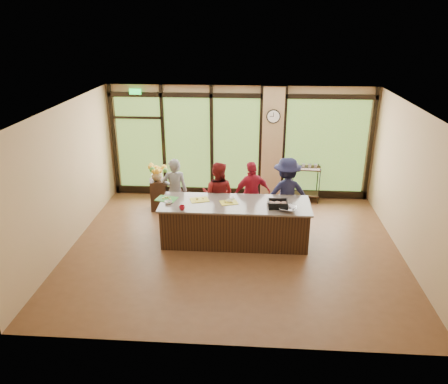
# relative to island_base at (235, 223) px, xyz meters

# --- Properties ---
(floor) EXTENTS (7.00, 7.00, 0.00)m
(floor) POSITION_rel_island_base_xyz_m (0.00, -0.30, -0.44)
(floor) COLOR brown
(floor) RESTS_ON ground
(ceiling) EXTENTS (7.00, 7.00, 0.00)m
(ceiling) POSITION_rel_island_base_xyz_m (0.00, -0.30, 2.56)
(ceiling) COLOR silver
(ceiling) RESTS_ON back_wall
(back_wall) EXTENTS (7.00, 0.00, 7.00)m
(back_wall) POSITION_rel_island_base_xyz_m (0.00, 2.70, 1.06)
(back_wall) COLOR tan
(back_wall) RESTS_ON floor
(left_wall) EXTENTS (0.00, 6.00, 6.00)m
(left_wall) POSITION_rel_island_base_xyz_m (-3.50, -0.30, 1.06)
(left_wall) COLOR tan
(left_wall) RESTS_ON floor
(right_wall) EXTENTS (0.00, 6.00, 6.00)m
(right_wall) POSITION_rel_island_base_xyz_m (3.50, -0.30, 1.06)
(right_wall) COLOR tan
(right_wall) RESTS_ON floor
(window_wall) EXTENTS (6.90, 0.12, 3.00)m
(window_wall) POSITION_rel_island_base_xyz_m (0.16, 2.65, 0.95)
(window_wall) COLOR tan
(window_wall) RESTS_ON floor
(island_base) EXTENTS (3.10, 1.00, 0.88)m
(island_base) POSITION_rel_island_base_xyz_m (0.00, 0.00, 0.00)
(island_base) COLOR #311D10
(island_base) RESTS_ON floor
(countertop) EXTENTS (3.20, 1.10, 0.04)m
(countertop) POSITION_rel_island_base_xyz_m (0.00, 0.00, 0.46)
(countertop) COLOR gray
(countertop) RESTS_ON island_base
(wall_clock) EXTENTS (0.36, 0.04, 0.36)m
(wall_clock) POSITION_rel_island_base_xyz_m (0.85, 2.57, 1.81)
(wall_clock) COLOR black
(wall_clock) RESTS_ON window_wall
(cook_left) EXTENTS (0.64, 0.48, 1.61)m
(cook_left) POSITION_rel_island_base_xyz_m (-1.45, 0.86, 0.36)
(cook_left) COLOR slate
(cook_left) RESTS_ON floor
(cook_midleft) EXTENTS (0.88, 0.75, 1.58)m
(cook_midleft) POSITION_rel_island_base_xyz_m (-0.43, 0.76, 0.35)
(cook_midleft) COLOR maroon
(cook_midleft) RESTS_ON floor
(cook_midright) EXTENTS (1.00, 0.72, 1.58)m
(cook_midright) POSITION_rel_island_base_xyz_m (0.35, 0.84, 0.35)
(cook_midright) COLOR maroon
(cook_midright) RESTS_ON floor
(cook_right) EXTENTS (1.20, 0.84, 1.71)m
(cook_right) POSITION_rel_island_base_xyz_m (1.14, 0.77, 0.41)
(cook_right) COLOR #181935
(cook_right) RESTS_ON floor
(roasting_pan) EXTENTS (0.44, 0.36, 0.07)m
(roasting_pan) POSITION_rel_island_base_xyz_m (0.89, -0.15, 0.52)
(roasting_pan) COLOR black
(roasting_pan) RESTS_ON countertop
(mixing_bowl) EXTENTS (0.45, 0.45, 0.09)m
(mixing_bowl) POSITION_rel_island_base_xyz_m (1.09, -0.33, 0.52)
(mixing_bowl) COLOR silver
(mixing_bowl) RESTS_ON countertop
(cutting_board_left) EXTENTS (0.50, 0.42, 0.01)m
(cutting_board_left) POSITION_rel_island_base_xyz_m (-1.50, 0.11, 0.49)
(cutting_board_left) COLOR #388F34
(cutting_board_left) RESTS_ON countertop
(cutting_board_center) EXTENTS (0.46, 0.40, 0.01)m
(cutting_board_center) POSITION_rel_island_base_xyz_m (-0.78, 0.11, 0.49)
(cutting_board_center) COLOR gold
(cutting_board_center) RESTS_ON countertop
(cutting_board_right) EXTENTS (0.43, 0.37, 0.01)m
(cutting_board_right) POSITION_rel_island_base_xyz_m (-0.13, 0.01, 0.49)
(cutting_board_right) COLOR gold
(cutting_board_right) RESTS_ON countertop
(prep_bowl_near) EXTENTS (0.19, 0.19, 0.05)m
(prep_bowl_near) POSITION_rel_island_base_xyz_m (-1.41, -0.12, 0.51)
(prep_bowl_near) COLOR white
(prep_bowl_near) RESTS_ON countertop
(prep_bowl_mid) EXTENTS (0.19, 0.19, 0.05)m
(prep_bowl_mid) POSITION_rel_island_base_xyz_m (-0.12, 0.06, 0.50)
(prep_bowl_mid) COLOR white
(prep_bowl_mid) RESTS_ON countertop
(prep_bowl_far) EXTENTS (0.12, 0.12, 0.03)m
(prep_bowl_far) POSITION_rel_island_base_xyz_m (-0.07, 0.25, 0.49)
(prep_bowl_far) COLOR white
(prep_bowl_far) RESTS_ON countertop
(red_ramekin) EXTENTS (0.13, 0.13, 0.10)m
(red_ramekin) POSITION_rel_island_base_xyz_m (-1.07, -0.43, 0.53)
(red_ramekin) COLOR maroon
(red_ramekin) RESTS_ON countertop
(flower_stand) EXTENTS (0.47, 0.47, 0.78)m
(flower_stand) POSITION_rel_island_base_xyz_m (-2.04, 1.63, -0.05)
(flower_stand) COLOR #311D10
(flower_stand) RESTS_ON floor
(flower_vase) EXTENTS (0.33, 0.33, 0.30)m
(flower_vase) POSITION_rel_island_base_xyz_m (-2.04, 1.63, 0.49)
(flower_vase) COLOR olive
(flower_vase) RESTS_ON flower_stand
(bar_cart) EXTENTS (0.79, 0.50, 1.04)m
(bar_cart) POSITION_rel_island_base_xyz_m (1.76, 2.45, 0.18)
(bar_cart) COLOR #311D10
(bar_cart) RESTS_ON floor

